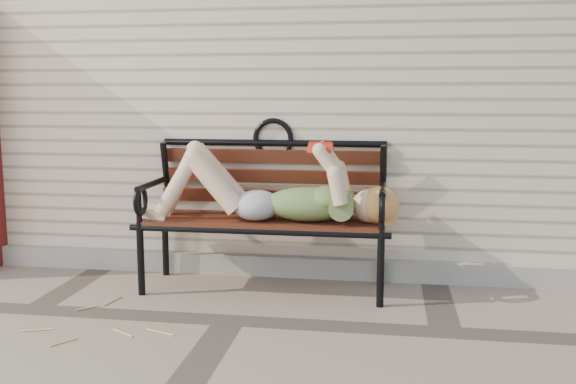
# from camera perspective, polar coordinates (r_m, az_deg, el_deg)

# --- Properties ---
(ground) EXTENTS (80.00, 80.00, 0.00)m
(ground) POSITION_cam_1_polar(r_m,az_deg,el_deg) (3.89, -5.17, -11.30)
(ground) COLOR gray
(ground) RESTS_ON ground
(house_wall) EXTENTS (8.00, 4.00, 3.00)m
(house_wall) POSITION_cam_1_polar(r_m,az_deg,el_deg) (6.60, 1.03, 10.25)
(house_wall) COLOR beige
(house_wall) RESTS_ON ground
(foundation_strip) EXTENTS (8.00, 0.10, 0.15)m
(foundation_strip) POSITION_cam_1_polar(r_m,az_deg,el_deg) (4.77, -2.35, -6.51)
(foundation_strip) COLOR #A5A195
(foundation_strip) RESTS_ON ground
(garden_bench) EXTENTS (1.79, 0.71, 1.16)m
(garden_bench) POSITION_cam_1_polar(r_m,az_deg,el_deg) (4.41, -1.88, -0.14)
(garden_bench) COLOR black
(garden_bench) RESTS_ON ground
(reading_woman) EXTENTS (1.69, 0.38, 0.53)m
(reading_woman) POSITION_cam_1_polar(r_m,az_deg,el_deg) (4.26, -2.04, 0.08)
(reading_woman) COLOR #0B454E
(reading_woman) RESTS_ON ground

